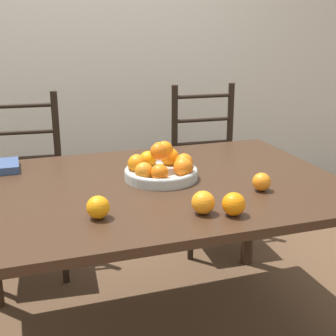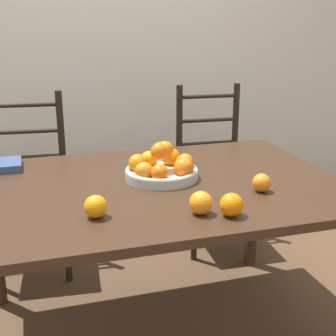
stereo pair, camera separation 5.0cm
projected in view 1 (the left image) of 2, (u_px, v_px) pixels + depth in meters
ground_plane at (157, 332)px, 2.19m from camera, size 12.00×12.00×0.00m
wall_back at (88, 35)px, 3.21m from camera, size 8.00×0.06×2.60m
dining_table at (155, 202)px, 1.99m from camera, size 1.58×1.09×0.74m
fruit_bowl at (161, 168)px, 2.01m from camera, size 0.32×0.32×0.16m
orange_loose_0 at (98, 207)px, 1.61m from camera, size 0.08×0.08×0.08m
orange_loose_1 at (234, 204)px, 1.63m from camera, size 0.08×0.08×0.08m
orange_loose_2 at (203, 202)px, 1.65m from camera, size 0.08×0.08×0.08m
orange_loose_3 at (261, 182)px, 1.87m from camera, size 0.07×0.07×0.07m
chair_left at (26, 190)px, 2.64m from camera, size 0.45×0.44×1.01m
chair_right at (209, 171)px, 2.97m from camera, size 0.44×0.42×1.01m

